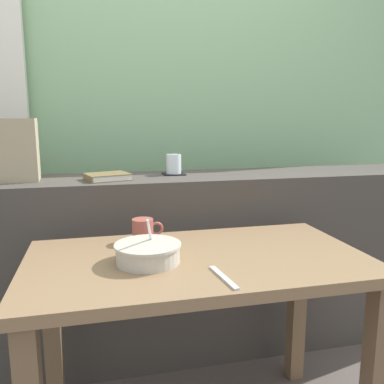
% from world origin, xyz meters
% --- Properties ---
extents(outdoor_backdrop, '(4.80, 0.08, 2.80)m').
position_xyz_m(outdoor_backdrop, '(0.00, 1.17, 1.40)').
color(outdoor_backdrop, '#8EBC89').
rests_on(outdoor_backdrop, ground).
extents(dark_console_ledge, '(2.80, 0.39, 0.86)m').
position_xyz_m(dark_console_ledge, '(0.00, 0.55, 0.43)').
color(dark_console_ledge, '#423D38').
rests_on(dark_console_ledge, ground).
extents(breakfast_table, '(1.09, 0.60, 0.68)m').
position_xyz_m(breakfast_table, '(0.00, -0.04, 0.56)').
color(breakfast_table, brown).
rests_on(breakfast_table, ground).
extents(coaster_square, '(0.10, 0.10, 0.00)m').
position_xyz_m(coaster_square, '(0.04, 0.59, 0.86)').
color(coaster_square, black).
rests_on(coaster_square, dark_console_ledge).
extents(juice_glass, '(0.07, 0.07, 0.09)m').
position_xyz_m(juice_glass, '(0.04, 0.59, 0.90)').
color(juice_glass, white).
rests_on(juice_glass, coaster_square).
extents(closed_book, '(0.21, 0.18, 0.03)m').
position_xyz_m(closed_book, '(-0.26, 0.49, 0.87)').
color(closed_book, brown).
rests_on(closed_book, dark_console_ledge).
extents(soup_bowl, '(0.21, 0.21, 0.15)m').
position_xyz_m(soup_bowl, '(-0.16, -0.06, 0.71)').
color(soup_bowl, '#BCB7A8').
rests_on(soup_bowl, breakfast_table).
extents(fork_utensil, '(0.04, 0.17, 0.01)m').
position_xyz_m(fork_utensil, '(0.03, -0.24, 0.68)').
color(fork_utensil, silver).
rests_on(fork_utensil, breakfast_table).
extents(ceramic_mug, '(0.11, 0.08, 0.08)m').
position_xyz_m(ceramic_mug, '(-0.15, 0.15, 0.72)').
color(ceramic_mug, '#9E4C42').
rests_on(ceramic_mug, breakfast_table).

